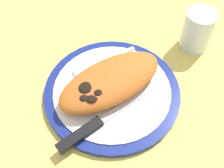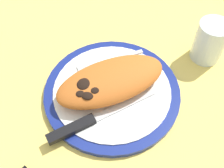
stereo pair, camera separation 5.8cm
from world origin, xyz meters
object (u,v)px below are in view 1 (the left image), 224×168
at_px(calzone, 108,82).
at_px(fork, 99,64).
at_px(water_glass, 197,33).
at_px(knife, 94,125).
at_px(plate, 112,92).

bearing_deg(calzone, fork, -105.33).
xyz_separation_m(calzone, fork, (-0.02, -0.07, -0.02)).
xyz_separation_m(calzone, water_glass, (-0.25, -0.01, 0.00)).
bearing_deg(fork, knife, 55.28).
relative_size(calzone, water_glass, 2.42).
relative_size(calzone, fork, 1.49).
xyz_separation_m(plate, water_glass, (-0.25, -0.01, 0.03)).
bearing_deg(fork, calzone, 74.67).
xyz_separation_m(fork, water_glass, (-0.23, 0.06, 0.02)).
bearing_deg(water_glass, plate, 3.30).
bearing_deg(knife, calzone, -139.72).
relative_size(plate, water_glass, 2.98).
height_order(calzone, water_glass, water_glass).
xyz_separation_m(knife, water_glass, (-0.32, -0.07, 0.02)).
bearing_deg(water_glass, fork, -14.62).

